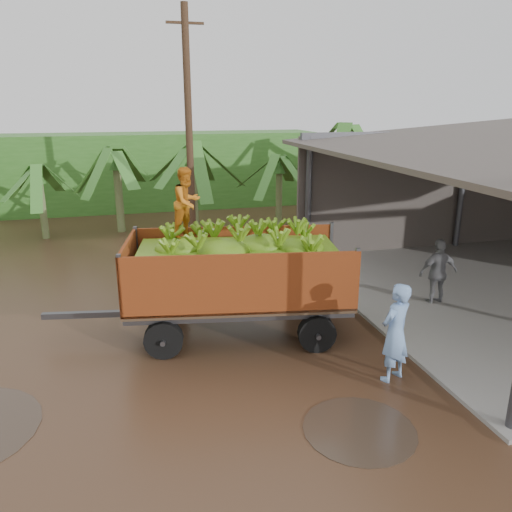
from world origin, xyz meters
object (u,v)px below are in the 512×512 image
at_px(banana_trailer, 237,273).
at_px(man_grey, 438,273).
at_px(man_blue, 395,332).
at_px(utility_pole, 189,132).

relative_size(banana_trailer, man_grey, 3.85).
distance_m(banana_trailer, man_blue, 3.60).
bearing_deg(man_grey, man_blue, 48.64).
distance_m(man_blue, utility_pole, 10.44).
bearing_deg(man_blue, banana_trailer, -73.02).
bearing_deg(utility_pole, man_blue, -75.95).
relative_size(banana_trailer, man_blue, 3.52).
height_order(banana_trailer, man_grey, banana_trailer).
bearing_deg(man_grey, utility_pole, -48.41).
xyz_separation_m(banana_trailer, utility_pole, (-0.04, 7.02, 2.62)).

